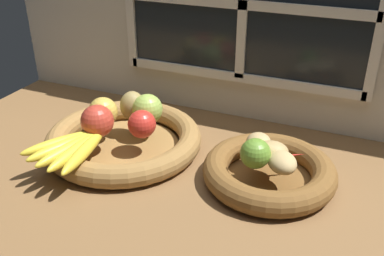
% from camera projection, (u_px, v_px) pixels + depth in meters
% --- Properties ---
extents(ground_plane, '(1.40, 0.90, 0.03)m').
position_uv_depth(ground_plane, '(200.00, 173.00, 0.99)').
color(ground_plane, brown).
extents(back_wall, '(1.40, 0.05, 0.55)m').
position_uv_depth(back_wall, '(245.00, 15.00, 1.10)').
color(back_wall, silver).
rests_on(back_wall, ground_plane).
extents(fruit_bowl_left, '(0.38, 0.38, 0.05)m').
position_uv_depth(fruit_bowl_left, '(124.00, 140.00, 1.05)').
color(fruit_bowl_left, olive).
rests_on(fruit_bowl_left, ground_plane).
extents(fruit_bowl_right, '(0.28, 0.28, 0.05)m').
position_uv_depth(fruit_bowl_right, '(269.00, 172.00, 0.93)').
color(fruit_bowl_right, brown).
rests_on(fruit_bowl_right, ground_plane).
extents(apple_red_right, '(0.06, 0.06, 0.06)m').
position_uv_depth(apple_red_right, '(142.00, 124.00, 0.99)').
color(apple_red_right, red).
rests_on(apple_red_right, fruit_bowl_left).
extents(apple_red_front, '(0.08, 0.08, 0.08)m').
position_uv_depth(apple_red_front, '(97.00, 121.00, 0.99)').
color(apple_red_front, '#B73828').
rests_on(apple_red_front, fruit_bowl_left).
extents(apple_golden_left, '(0.07, 0.07, 0.07)m').
position_uv_depth(apple_golden_left, '(103.00, 112.00, 1.04)').
color(apple_golden_left, gold).
rests_on(apple_golden_left, fruit_bowl_left).
extents(apple_green_back, '(0.07, 0.07, 0.07)m').
position_uv_depth(apple_green_back, '(147.00, 109.00, 1.05)').
color(apple_green_back, '#99B74C').
rests_on(apple_green_back, fruit_bowl_left).
extents(pear_brown, '(0.08, 0.08, 0.07)m').
position_uv_depth(pear_brown, '(132.00, 106.00, 1.06)').
color(pear_brown, olive).
rests_on(pear_brown, fruit_bowl_left).
extents(banana_bunch_front, '(0.15, 0.20, 0.03)m').
position_uv_depth(banana_bunch_front, '(73.00, 147.00, 0.93)').
color(banana_bunch_front, yellow).
rests_on(banana_bunch_front, fruit_bowl_left).
extents(potato_oblong, '(0.07, 0.08, 0.04)m').
position_uv_depth(potato_oblong, '(259.00, 143.00, 0.94)').
color(potato_oblong, tan).
rests_on(potato_oblong, fruit_bowl_right).
extents(potato_large, '(0.08, 0.07, 0.04)m').
position_uv_depth(potato_large, '(271.00, 151.00, 0.90)').
color(potato_large, tan).
rests_on(potato_large, fruit_bowl_right).
extents(potato_small, '(0.09, 0.09, 0.04)m').
position_uv_depth(potato_small, '(282.00, 162.00, 0.87)').
color(potato_small, tan).
rests_on(potato_small, fruit_bowl_right).
extents(lime_near, '(0.06, 0.06, 0.06)m').
position_uv_depth(lime_near, '(255.00, 153.00, 0.88)').
color(lime_near, olive).
rests_on(lime_near, fruit_bowl_right).
extents(chili_pepper, '(0.11, 0.08, 0.02)m').
position_uv_depth(chili_pepper, '(277.00, 157.00, 0.91)').
color(chili_pepper, red).
rests_on(chili_pepper, fruit_bowl_right).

